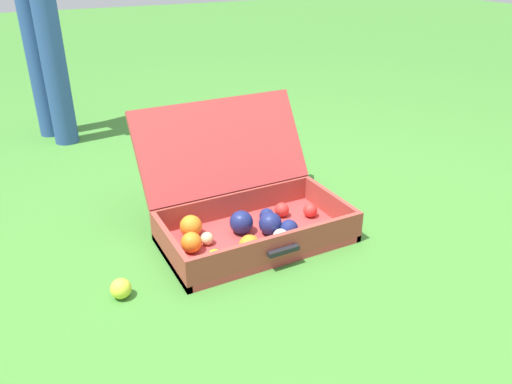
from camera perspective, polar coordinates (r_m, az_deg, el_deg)
ground_plane at (r=1.78m, az=1.88°, el=-5.53°), size 16.00×16.00×0.00m
open_suitcase at (r=1.78m, az=-1.30°, el=-1.93°), size 0.65×0.58×0.42m
stray_ball_on_grass at (r=1.55m, az=-15.16°, el=-10.58°), size 0.06×0.06×0.06m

